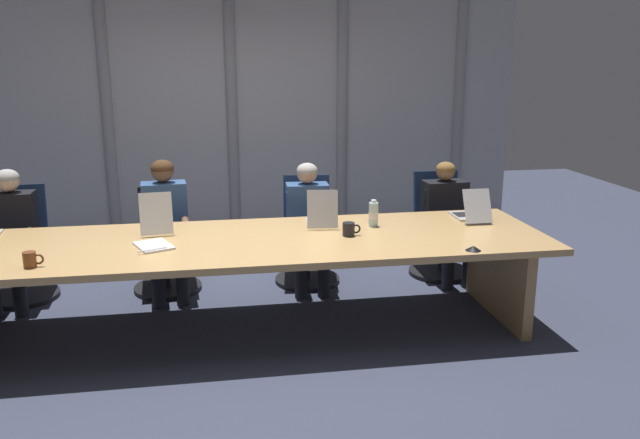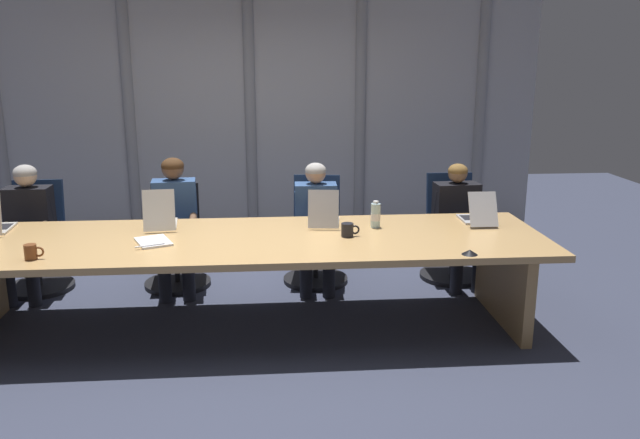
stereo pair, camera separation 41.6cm
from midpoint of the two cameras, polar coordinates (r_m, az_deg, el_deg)
The scene contains 19 objects.
ground_plane at distance 5.04m, azimuth -4.17°, elevation -9.67°, with size 12.63×12.63×0.00m, color #383D51.
conference_table at distance 4.83m, azimuth -4.30°, elevation -3.15°, with size 4.55×1.26×0.73m.
curtain_backdrop at distance 7.04m, azimuth -4.62°, elevation 8.80°, with size 6.32×0.17×2.75m.
laptop_left_mid at distance 5.17m, azimuth -11.81°, elevation -0.05°, with size 0.28×0.44×0.33m.
laptop_center at distance 5.13m, azimuth 2.68°, elevation 0.12°, with size 0.29×0.41×0.31m.
laptop_right_mid at distance 5.42m, azimuth 15.97°, elevation 0.28°, with size 0.23×0.44×0.28m.
office_chair_left_end at distance 6.22m, azimuth -22.13°, elevation -2.52°, with size 0.60×0.60×0.96m.
office_chair_left_mid at distance 5.96m, azimuth -10.76°, elevation -2.55°, with size 0.60×0.60×0.91m.
office_chair_center at distance 5.96m, azimuth 1.63°, elevation -2.12°, with size 0.60×0.61×0.97m.
office_chair_right_mid at distance 6.23m, azimuth 13.55°, elevation -1.78°, with size 0.60×0.60×0.97m.
person_left_end at distance 6.00m, azimuth -22.91°, elevation -0.28°, with size 0.40×0.55×1.14m.
person_left_mid at distance 5.72m, azimuth -10.80°, elevation 0.21°, with size 0.42×0.57×1.19m.
person_center at distance 5.73m, azimuth 1.73°, elevation 0.08°, with size 0.40×0.56×1.13m.
person_right_mid at distance 6.02m, azimuth 14.24°, elevation 0.19°, with size 0.43×0.56×1.10m.
water_bottle_primary at distance 5.09m, azimuth 7.31°, elevation 0.33°, with size 0.08×0.08×0.22m.
coffee_mug_near at distance 4.83m, azimuth 4.97°, elevation -0.96°, with size 0.14×0.09×0.10m.
coffee_mug_far at distance 4.61m, azimuth -22.04°, elevation -2.73°, with size 0.13×0.08×0.10m.
conference_mic_left_side at distance 4.55m, azimuth 15.78°, elevation -2.85°, with size 0.11×0.11×0.04m, color black.
spiral_notepad at distance 4.76m, azimuth -12.26°, elevation -1.98°, with size 0.32×0.37×0.03m.
Camera 2 is at (0.19, -4.63, 2.05)m, focal length 35.88 mm.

